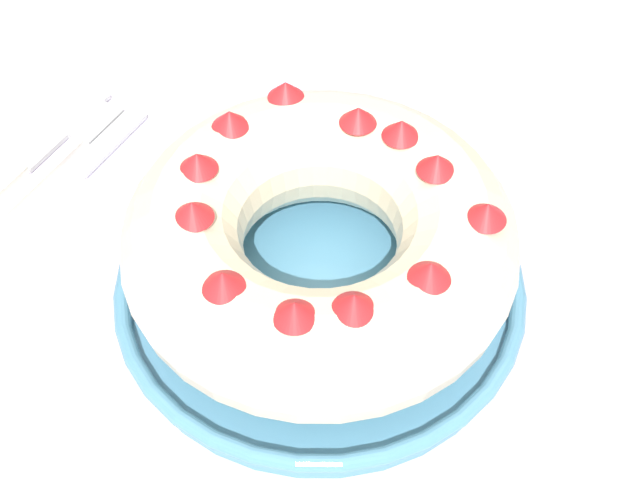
% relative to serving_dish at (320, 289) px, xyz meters
% --- Properties ---
extents(dining_table, '(1.26, 1.07, 0.78)m').
position_rel_serving_dish_xyz_m(dining_table, '(-0.03, -0.04, -0.11)').
color(dining_table, silver).
rests_on(dining_table, ground_plane).
extents(serving_dish, '(0.30, 0.30, 0.03)m').
position_rel_serving_dish_xyz_m(serving_dish, '(0.00, 0.00, 0.00)').
color(serving_dish, '#518EB2').
rests_on(serving_dish, dining_table).
extents(bundt_cake, '(0.28, 0.28, 0.10)m').
position_rel_serving_dish_xyz_m(bundt_cake, '(0.00, 0.00, 0.06)').
color(bundt_cake, beige).
rests_on(bundt_cake, serving_dish).
extents(fork, '(0.02, 0.18, 0.01)m').
position_rel_serving_dish_xyz_m(fork, '(-0.27, 0.02, -0.01)').
color(fork, white).
rests_on(fork, dining_table).
extents(serving_knife, '(0.02, 0.20, 0.01)m').
position_rel_serving_dish_xyz_m(serving_knife, '(-0.29, -0.00, -0.01)').
color(serving_knife, white).
rests_on(serving_knife, dining_table).
extents(cake_knife, '(0.02, 0.16, 0.01)m').
position_rel_serving_dish_xyz_m(cake_knife, '(-0.24, 0.02, -0.01)').
color(cake_knife, white).
rests_on(cake_knife, dining_table).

